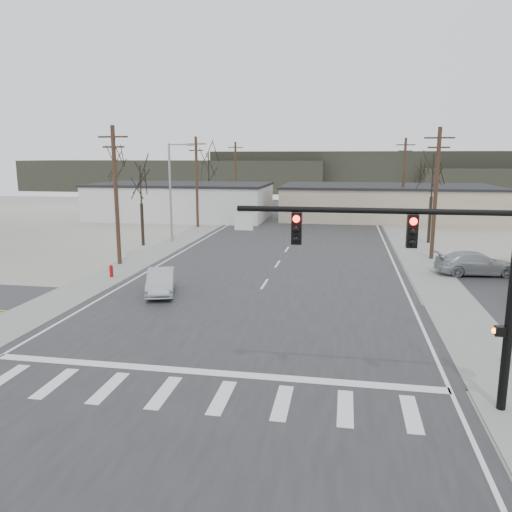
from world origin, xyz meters
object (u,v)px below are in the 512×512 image
at_px(traffic_signal_mast, 448,263).
at_px(car_parked_silver, 476,263).
at_px(fire_hydrant, 111,271).
at_px(sedan_crossing, 161,281).
at_px(car_far_b, 311,199).
at_px(car_far_a, 366,215).

height_order(traffic_signal_mast, car_parked_silver, traffic_signal_mast).
relative_size(traffic_signal_mast, fire_hydrant, 10.29).
xyz_separation_m(sedan_crossing, car_far_b, (4.64, 59.36, 0.04)).
height_order(fire_hydrant, car_parked_silver, car_parked_silver).
bearing_deg(car_far_b, traffic_signal_mast, -64.94).
bearing_deg(car_far_b, car_far_a, -53.20).
bearing_deg(sedan_crossing, car_far_a, 52.38).
bearing_deg(car_far_a, car_far_b, -47.29).
relative_size(sedan_crossing, car_parked_silver, 0.81).
height_order(car_far_a, car_parked_silver, car_far_a).
bearing_deg(traffic_signal_mast, car_parked_silver, 73.61).
bearing_deg(fire_hydrant, car_far_a, 61.34).
xyz_separation_m(sedan_crossing, car_parked_silver, (19.11, 8.16, 0.05)).
height_order(fire_hydrant, car_far_a, car_far_a).
bearing_deg(car_parked_silver, car_far_b, 8.44).
bearing_deg(car_parked_silver, traffic_signal_mast, 156.26).
relative_size(car_far_a, car_far_b, 1.26).
height_order(traffic_signal_mast, sedan_crossing, traffic_signal_mast).
distance_m(fire_hydrant, car_far_b, 56.96).
height_order(traffic_signal_mast, car_far_a, traffic_signal_mast).
distance_m(sedan_crossing, car_far_a, 37.51).
relative_size(traffic_signal_mast, car_parked_silver, 1.69).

